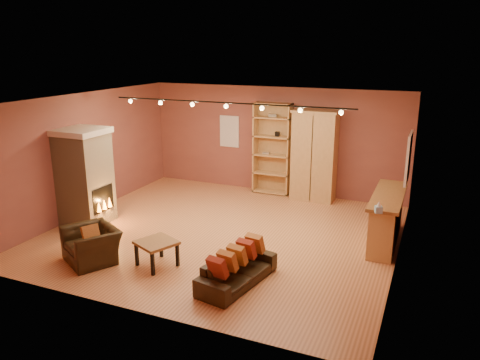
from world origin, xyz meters
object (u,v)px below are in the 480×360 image
at_px(loveseat, 237,265).
at_px(armchair, 91,239).
at_px(armoire, 314,155).
at_px(bar_counter, 386,218).
at_px(coffee_table, 157,245).
at_px(fireplace, 85,177).
at_px(bookcase, 273,148).

relative_size(loveseat, armchair, 1.43).
xyz_separation_m(armoire, bar_counter, (2.04, -2.12, -0.64)).
relative_size(loveseat, coffee_table, 2.01).
bearing_deg(loveseat, armoire, 10.44).
xyz_separation_m(fireplace, armoire, (4.21, 3.56, 0.10)).
distance_m(fireplace, bar_counter, 6.43).
bearing_deg(bar_counter, bookcase, 144.40).
relative_size(bar_counter, loveseat, 1.28).
relative_size(fireplace, bar_counter, 1.00).
bearing_deg(bookcase, armchair, -107.44).
height_order(bookcase, armchair, bookcase).
xyz_separation_m(bar_counter, armchair, (-4.85, -2.98, -0.09)).
distance_m(fireplace, coffee_table, 2.96).
relative_size(armoire, loveseat, 1.39).
distance_m(fireplace, loveseat, 4.44).
xyz_separation_m(bookcase, armoire, (1.16, -0.17, -0.07)).
height_order(bookcase, armoire, bookcase).
bearing_deg(coffee_table, armchair, -166.35).
distance_m(bar_counter, coffee_table, 4.53).
xyz_separation_m(armoire, coffee_table, (-1.61, -4.80, -0.75)).
distance_m(armoire, coffee_table, 5.12).
relative_size(fireplace, armoire, 0.92).
height_order(fireplace, bookcase, bookcase).
bearing_deg(armchair, coffee_table, 43.61).
relative_size(fireplace, coffee_table, 2.57).
bearing_deg(fireplace, loveseat, -17.04).
height_order(armchair, coffee_table, armchair).
height_order(loveseat, coffee_table, loveseat).
distance_m(bookcase, bar_counter, 3.99).
bearing_deg(armchair, bookcase, 102.51).
relative_size(bookcase, coffee_table, 2.93).
bearing_deg(loveseat, coffee_table, 99.38).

